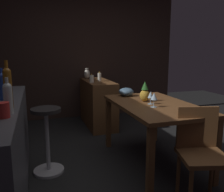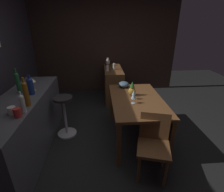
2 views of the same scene
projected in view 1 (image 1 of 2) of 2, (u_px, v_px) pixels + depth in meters
The scene contains 18 objects.
ground_plane at pixel (134, 172), 2.70m from camera, with size 9.00×9.00×0.00m, color black.
wall_side_right at pixel (71, 53), 4.75m from camera, with size 0.10×4.40×2.60m, color #33231E.
dining_table at pixel (154, 111), 2.81m from camera, with size 1.39×0.83×0.74m.
sideboard_cabinet at pixel (98, 103), 4.35m from camera, with size 1.10×0.44×0.82m, color brown.
chair_near_window at pixel (201, 150), 2.14m from camera, with size 0.49×0.49×0.84m.
bar_stool at pixel (47, 139), 2.63m from camera, with size 0.34×0.34×0.74m.
wine_glass_left at pixel (151, 95), 2.75m from camera, with size 0.07×0.07×0.15m.
wine_glass_right at pixel (154, 97), 2.59m from camera, with size 0.07×0.07×0.16m.
pineapple_centerpiece at pixel (145, 93), 2.90m from camera, with size 0.12×0.12×0.25m.
fruit_bowl at pixel (126, 92), 3.25m from camera, with size 0.20×0.20×0.11m, color slate.
wine_bottle_amber at pixel (8, 86), 1.85m from camera, with size 0.06×0.06×0.38m.
wine_bottle_cobalt at pixel (2, 85), 2.19m from camera, with size 0.08×0.08×0.29m.
wine_bottle_clear at pixel (8, 97), 1.70m from camera, with size 0.06×0.06×0.26m.
cup_red at pixel (3, 110), 1.61m from camera, with size 0.12×0.08×0.11m.
counter_lamp at pixel (0, 82), 2.31m from camera, with size 0.11×0.11×0.21m.
pillar_candle_tall at pixel (99, 77), 4.21m from camera, with size 0.06×0.06×0.17m.
pillar_candle_short at pixel (92, 79), 4.02m from camera, with size 0.07×0.07×0.15m.
vase_ceramic_ivory at pixel (87, 74), 4.57m from camera, with size 0.11×0.11×0.20m.
Camera 1 is at (-2.30, 1.00, 1.35)m, focal length 38.38 mm.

